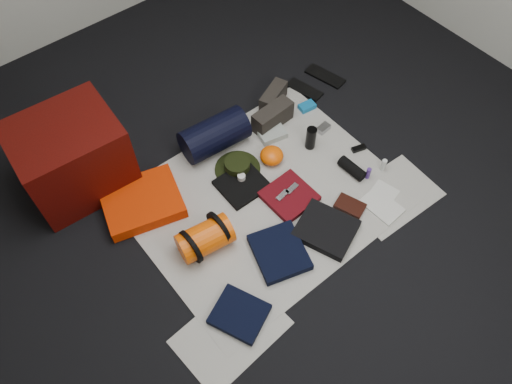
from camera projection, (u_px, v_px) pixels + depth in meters
floor at (265, 200)px, 3.21m from camera, size 4.50×4.50×0.02m
newspaper_mat at (265, 198)px, 3.19m from camera, size 1.60×1.30×0.01m
newspaper_sheet_front_left at (231, 332)px, 2.71m from camera, size 0.61×0.44×0.00m
newspaper_sheet_front_right at (392, 196)px, 3.21m from camera, size 0.60×0.43×0.00m
red_cabinet at (72, 157)px, 3.06m from camera, size 0.66×0.56×0.52m
sleeping_pad at (142, 202)px, 3.13m from camera, size 0.56×0.50×0.09m
stuff_sack at (205, 238)px, 2.92m from camera, size 0.34×0.24×0.19m
sack_strap_left at (191, 247)px, 2.88m from camera, size 0.02×0.22×0.22m
sack_strap_right at (219, 228)px, 2.95m from camera, size 0.03×0.22×0.22m
navy_duffel at (215, 135)px, 3.33m from camera, size 0.47×0.28×0.24m
boonie_brim at (238, 169)px, 3.32m from camera, size 0.40×0.40×0.01m
boonie_crown at (237, 165)px, 3.28m from camera, size 0.17×0.17×0.07m
hiking_boot_left at (273, 117)px, 3.48m from camera, size 0.31×0.13×0.15m
hiking_boot_right at (273, 97)px, 3.60m from camera, size 0.28×0.19×0.13m
flip_flop_left at (305, 89)px, 3.73m from camera, size 0.16×0.29×0.02m
flip_flop_right at (325, 76)px, 3.81m from camera, size 0.18×0.32×0.02m
trousers_navy_a at (239, 314)px, 2.74m from camera, size 0.34×0.36×0.04m
trousers_navy_b at (279, 252)px, 2.95m from camera, size 0.38×0.40×0.05m
trousers_charcoal at (326, 229)px, 3.03m from camera, size 0.40×0.42×0.05m
black_tshirt at (242, 184)px, 3.23m from camera, size 0.30×0.28×0.03m
red_shirt at (289, 196)px, 3.18m from camera, size 0.30×0.30×0.04m
orange_stuff_sack at (272, 156)px, 3.32m from camera, size 0.20×0.20×0.10m
first_aid_pouch at (272, 133)px, 3.46m from camera, size 0.21×0.17×0.05m
water_bottle at (311, 138)px, 3.36m from camera, size 0.09×0.09×0.17m
speaker at (352, 168)px, 3.28m from camera, size 0.09×0.20×0.08m
compact_camera at (323, 128)px, 3.49m from camera, size 0.10×0.07×0.04m
cyan_case at (307, 106)px, 3.61m from camera, size 0.13×0.09×0.04m
toiletry_purple at (368, 173)px, 3.25m from camera, size 0.03×0.03×0.09m
toiletry_clear at (383, 165)px, 3.28m from camera, size 0.03×0.03×0.10m
paperback_book at (350, 206)px, 3.14m from camera, size 0.17×0.21×0.03m
map_booklet at (382, 206)px, 3.15m from camera, size 0.18×0.26×0.01m
map_printout at (385, 192)px, 3.22m from camera, size 0.16×0.18×0.01m
sunglasses at (359, 148)px, 3.40m from camera, size 0.11×0.07×0.02m
key_cluster at (235, 328)px, 2.71m from camera, size 0.08×0.08×0.01m
tape_roll at (241, 177)px, 3.23m from camera, size 0.05×0.05×0.03m
energy_bar_a at (283, 195)px, 3.15m from camera, size 0.10×0.05×0.01m
energy_bar_b at (292, 189)px, 3.18m from camera, size 0.10×0.05×0.01m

